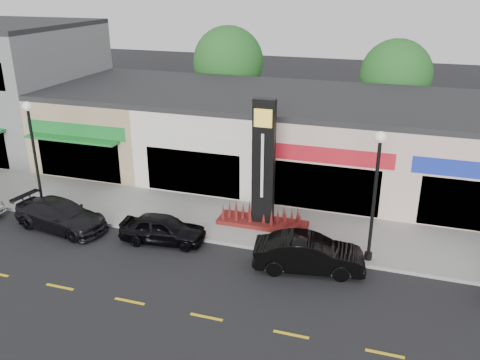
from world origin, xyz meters
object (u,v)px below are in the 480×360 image
(lamp_west_near, at_px, (33,146))
(car_black_conv, at_px, (309,254))
(lamp_east_near, at_px, (376,184))
(car_dark_sedan, at_px, (61,215))
(car_black_sedan, at_px, (163,229))
(pylon_sign, at_px, (263,183))

(lamp_west_near, xyz_separation_m, car_black_conv, (13.77, -1.34, -2.75))
(lamp_east_near, xyz_separation_m, car_black_conv, (-2.23, -1.34, -2.75))
(car_dark_sedan, relative_size, car_black_sedan, 1.23)
(lamp_west_near, height_order, car_black_conv, lamp_west_near)
(pylon_sign, xyz_separation_m, car_black_conv, (2.77, -3.03, -1.55))
(lamp_west_near, distance_m, lamp_east_near, 16.00)
(lamp_west_near, bearing_deg, car_black_sedan, -8.10)
(lamp_east_near, bearing_deg, car_black_conv, -149.12)
(lamp_west_near, distance_m, car_black_conv, 14.10)
(lamp_east_near, distance_m, car_black_sedan, 9.32)
(lamp_west_near, height_order, pylon_sign, pylon_sign)
(car_dark_sedan, xyz_separation_m, car_black_sedan, (5.12, 0.28, -0.03))
(lamp_west_near, distance_m, car_black_sedan, 7.79)
(car_black_sedan, relative_size, car_black_conv, 0.86)
(lamp_east_near, relative_size, car_black_conv, 1.24)
(pylon_sign, relative_size, car_black_conv, 1.36)
(lamp_east_near, distance_m, car_black_conv, 3.79)
(lamp_east_near, xyz_separation_m, car_dark_sedan, (-13.94, -1.30, -2.80))
(lamp_east_near, xyz_separation_m, car_black_sedan, (-8.82, -1.02, -2.83))
(pylon_sign, bearing_deg, car_black_sedan, -144.54)
(pylon_sign, bearing_deg, car_dark_sedan, -161.46)
(car_black_sedan, bearing_deg, lamp_west_near, 75.51)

